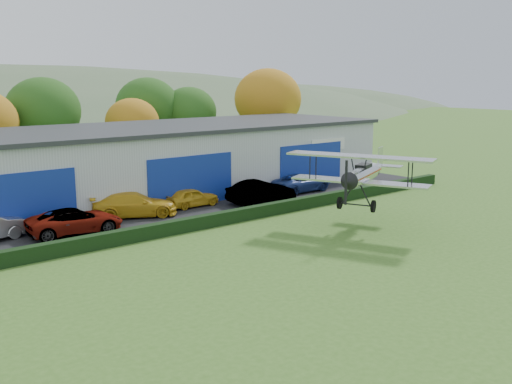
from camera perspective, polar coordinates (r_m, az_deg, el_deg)
ground at (r=22.81m, az=14.53°, el=-12.25°), size 300.00×300.00×0.00m
apron at (r=39.72m, az=-7.98°, el=-1.94°), size 48.00×9.00×0.05m
hedge at (r=35.74m, az=-3.93°, el=-2.71°), size 46.00×0.60×0.80m
hangar at (r=46.17m, az=-10.54°, el=3.12°), size 40.60×12.60×5.30m
tree_belt at (r=55.75m, az=-20.85°, el=6.97°), size 75.70×13.22×10.12m
car_2 at (r=35.15m, az=-17.41°, el=-2.75°), size 5.62×2.97×1.51m
car_3 at (r=38.54m, az=-11.95°, el=-1.22°), size 5.95×4.32×1.60m
car_4 at (r=40.93m, az=-6.34°, el=-0.52°), size 3.92×1.59×1.33m
car_5 at (r=41.90m, az=0.50°, el=0.04°), size 5.26×2.55×1.66m
car_6 at (r=46.38m, az=4.48°, el=0.92°), size 5.06×2.34×1.41m
biplane at (r=35.31m, az=10.60°, el=1.94°), size 7.70×8.48×3.24m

